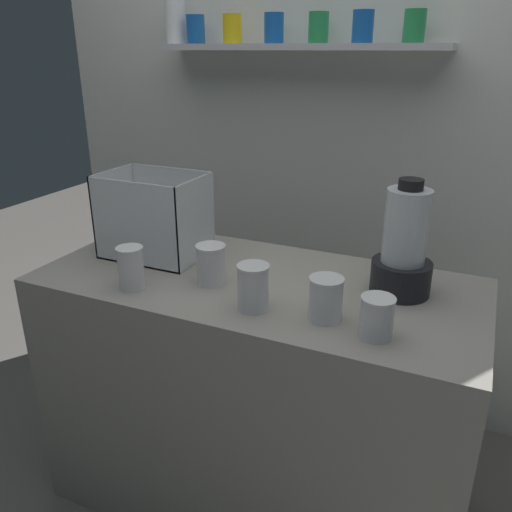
# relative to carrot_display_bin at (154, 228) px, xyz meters

# --- Properties ---
(ground_plane) EXTENTS (8.00, 8.00, 0.00)m
(ground_plane) POSITION_rel_carrot_display_bin_xyz_m (0.41, -0.05, -1.00)
(ground_plane) COLOR slate
(counter) EXTENTS (1.40, 0.64, 0.90)m
(counter) POSITION_rel_carrot_display_bin_xyz_m (0.41, -0.05, -0.55)
(counter) COLOR #9E998E
(counter) RESTS_ON ground_plane
(back_wall_unit) EXTENTS (2.60, 0.24, 2.50)m
(back_wall_unit) POSITION_rel_carrot_display_bin_xyz_m (0.41, 0.71, 0.26)
(back_wall_unit) COLOR silver
(back_wall_unit) RESTS_ON ground_plane
(carrot_display_bin) EXTENTS (0.34, 0.24, 0.29)m
(carrot_display_bin) POSITION_rel_carrot_display_bin_xyz_m (0.00, 0.00, 0.00)
(carrot_display_bin) COLOR white
(carrot_display_bin) RESTS_ON counter
(blender_pitcher) EXTENTS (0.18, 0.18, 0.35)m
(blender_pitcher) POSITION_rel_carrot_display_bin_xyz_m (0.84, 0.04, 0.04)
(blender_pitcher) COLOR black
(blender_pitcher) RESTS_ON counter
(juice_cup_carrot_far_left) EXTENTS (0.08, 0.08, 0.13)m
(juice_cup_carrot_far_left) POSITION_rel_carrot_display_bin_xyz_m (0.10, -0.26, -0.04)
(juice_cup_carrot_far_left) COLOR white
(juice_cup_carrot_far_left) RESTS_ON counter
(juice_cup_pomegranate_left) EXTENTS (0.09, 0.09, 0.12)m
(juice_cup_pomegranate_left) POSITION_rel_carrot_display_bin_xyz_m (0.30, -0.13, -0.04)
(juice_cup_pomegranate_left) COLOR white
(juice_cup_pomegranate_left) RESTS_ON counter
(juice_cup_orange_middle) EXTENTS (0.09, 0.09, 0.13)m
(juice_cup_orange_middle) POSITION_rel_carrot_display_bin_xyz_m (0.49, -0.23, -0.04)
(juice_cup_orange_middle) COLOR white
(juice_cup_orange_middle) RESTS_ON counter
(juice_cup_carrot_right) EXTENTS (0.09, 0.09, 0.12)m
(juice_cup_carrot_right) POSITION_rel_carrot_display_bin_xyz_m (0.69, -0.21, -0.05)
(juice_cup_carrot_right) COLOR white
(juice_cup_carrot_right) RESTS_ON counter
(juice_cup_mango_far_right) EXTENTS (0.09, 0.09, 0.11)m
(juice_cup_mango_far_right) POSITION_rel_carrot_display_bin_xyz_m (0.84, -0.25, -0.05)
(juice_cup_mango_far_right) COLOR white
(juice_cup_mango_far_right) RESTS_ON counter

